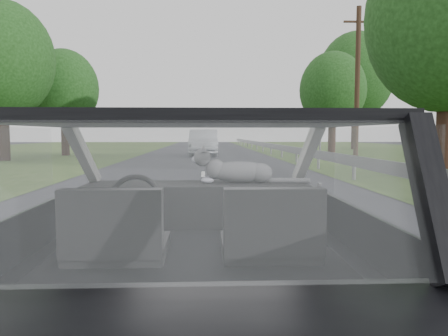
{
  "coord_description": "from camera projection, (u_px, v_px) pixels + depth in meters",
  "views": [
    {
      "loc": [
        0.06,
        -2.52,
        1.36
      ],
      "look_at": [
        0.19,
        0.52,
        1.12
      ],
      "focal_mm": 35.0,
      "sensor_mm": 36.0,
      "label": 1
    }
  ],
  "objects": [
    {
      "name": "subject_car",
      "position": [
        195.0,
        242.0,
        2.56
      ],
      "size": [
        1.8,
        4.0,
        1.45
      ],
      "primitive_type": "cube",
      "color": "black",
      "rests_on": "ground"
    },
    {
      "name": "dashboard",
      "position": [
        197.0,
        204.0,
        3.17
      ],
      "size": [
        1.58,
        0.45,
        0.3
      ],
      "primitive_type": "cube",
      "color": "black",
      "rests_on": "subject_car"
    },
    {
      "name": "driver_seat",
      "position": [
        116.0,
        227.0,
        2.24
      ],
      "size": [
        0.5,
        0.72,
        0.42
      ],
      "primitive_type": "cube",
      "color": "black",
      "rests_on": "subject_car"
    },
    {
      "name": "passenger_seat",
      "position": [
        271.0,
        225.0,
        2.27
      ],
      "size": [
        0.5,
        0.72,
        0.42
      ],
      "primitive_type": "cube",
      "color": "black",
      "rests_on": "subject_car"
    },
    {
      "name": "steering_wheel",
      "position": [
        135.0,
        201.0,
        2.85
      ],
      "size": [
        0.36,
        0.36,
        0.04
      ],
      "primitive_type": "torus",
      "color": "black",
      "rests_on": "dashboard"
    },
    {
      "name": "cat",
      "position": [
        240.0,
        171.0,
        3.18
      ],
      "size": [
        0.62,
        0.22,
        0.27
      ],
      "primitive_type": "ellipsoid",
      "rotation": [
        0.0,
        0.0,
        -0.05
      ],
      "color": "gray",
      "rests_on": "dashboard"
    },
    {
      "name": "guardrail",
      "position": [
        350.0,
        160.0,
        12.72
      ],
      "size": [
        0.05,
        90.0,
        0.32
      ],
      "primitive_type": "cube",
      "color": "gray",
      "rests_on": "ground"
    },
    {
      "name": "other_car",
      "position": [
        203.0,
        143.0,
        27.17
      ],
      "size": [
        1.95,
        4.93,
        1.62
      ],
      "primitive_type": "imported",
      "rotation": [
        0.0,
        0.0,
        0.0
      ],
      "color": "silver",
      "rests_on": "ground"
    },
    {
      "name": "highway_sign",
      "position": [
        320.0,
        136.0,
        22.87
      ],
      "size": [
        0.43,
        0.96,
        2.46
      ],
      "primitive_type": "cube",
      "rotation": [
        0.0,
        0.0,
        0.35
      ],
      "color": "#094814",
      "rests_on": "ground"
    },
    {
      "name": "utility_pole",
      "position": [
        357.0,
        83.0,
        23.54
      ],
      "size": [
        0.3,
        0.3,
        8.14
      ],
      "primitive_type": "cylinder",
      "rotation": [
        0.0,
        0.0,
        -0.14
      ],
      "color": "#42281C",
      "rests_on": "ground"
    },
    {
      "name": "tree_0",
      "position": [
        448.0,
        56.0,
        12.94
      ],
      "size": [
        5.53,
        5.53,
        7.34
      ],
      "primitive_type": null,
      "rotation": [
        0.0,
        0.0,
        0.15
      ],
      "color": "#163710",
      "rests_on": "ground"
    },
    {
      "name": "tree_2",
      "position": [
        332.0,
        105.0,
        28.21
      ],
      "size": [
        4.98,
        4.98,
        6.45
      ],
      "primitive_type": null,
      "rotation": [
        0.0,
        0.0,
        -0.19
      ],
      "color": "#163710",
      "rests_on": "ground"
    },
    {
      "name": "tree_3",
      "position": [
        355.0,
        93.0,
        37.84
      ],
      "size": [
        6.77,
        6.77,
        9.86
      ],
      "primitive_type": null,
      "rotation": [
        0.0,
        0.0,
        0.04
      ],
      "color": "#163710",
      "rests_on": "ground"
    },
    {
      "name": "tree_5",
      "position": [
        2.0,
        83.0,
        21.68
      ],
      "size": [
        6.41,
        6.41,
        7.74
      ],
      "primitive_type": null,
      "rotation": [
        0.0,
        0.0,
        -0.31
      ],
      "color": "#163710",
      "rests_on": "ground"
    },
    {
      "name": "tree_6",
      "position": [
        64.0,
        104.0,
        26.96
      ],
      "size": [
        4.9,
        4.9,
        6.37
      ],
      "primitive_type": null,
      "rotation": [
        0.0,
        0.0,
        0.18
      ],
      "color": "#163710",
      "rests_on": "ground"
    }
  ]
}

